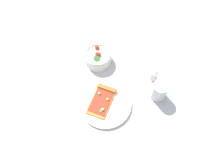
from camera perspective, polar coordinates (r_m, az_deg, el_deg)
ground_plane at (r=0.96m, az=-0.99°, el=-5.29°), size 2.40×2.40×0.00m
plate at (r=0.96m, az=-1.78°, el=-5.40°), size 0.24×0.24×0.01m
pizza_slice_main at (r=0.95m, az=-2.64°, el=-4.08°), size 0.17×0.18×0.02m
salad_bowl at (r=1.05m, az=-3.86°, el=7.32°), size 0.13×0.13×0.07m
soda_glass at (r=0.96m, az=12.87°, el=-1.87°), size 0.07×0.07×0.10m
paper_napkin at (r=1.02m, az=-18.00°, el=-3.71°), size 0.14×0.14×0.00m
pepper_shaker at (r=1.01m, az=11.52°, el=2.41°), size 0.03×0.03×0.07m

